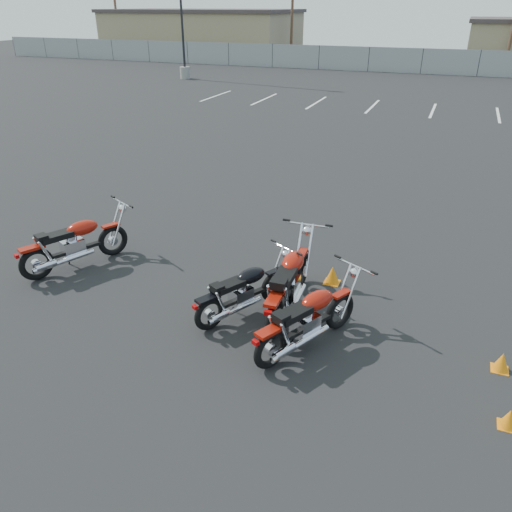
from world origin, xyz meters
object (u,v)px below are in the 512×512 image
at_px(motorcycle_front_red, 75,243).
at_px(motorcycle_third_red, 290,282).
at_px(motorcycle_rear_red, 308,320).
at_px(motorcycle_second_black, 243,292).

distance_m(motorcycle_front_red, motorcycle_third_red, 4.46).
distance_m(motorcycle_third_red, motorcycle_rear_red, 1.07).
bearing_deg(motorcycle_second_black, motorcycle_front_red, 174.50).
distance_m(motorcycle_front_red, motorcycle_second_black, 3.80).
bearing_deg(motorcycle_third_red, motorcycle_rear_red, -56.74).
bearing_deg(motorcycle_rear_red, motorcycle_third_red, 123.26).
height_order(motorcycle_second_black, motorcycle_third_red, motorcycle_third_red).
xyz_separation_m(motorcycle_second_black, motorcycle_third_red, (0.68, 0.43, 0.09)).
bearing_deg(motorcycle_rear_red, motorcycle_front_red, 170.67).
relative_size(motorcycle_second_black, motorcycle_rear_red, 0.91).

